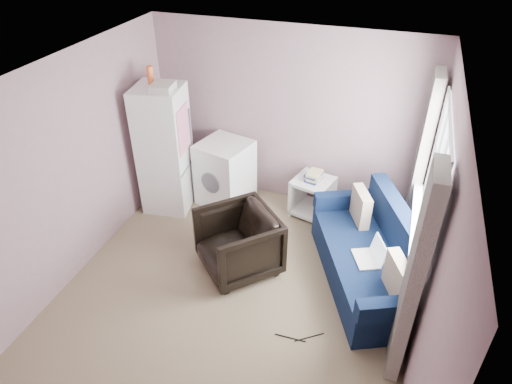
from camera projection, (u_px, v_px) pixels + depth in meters
room at (234, 202)px, 4.53m from camera, size 3.84×4.24×2.54m
armchair at (238, 240)px, 5.32m from camera, size 1.14×1.14×0.85m
fridge at (164, 149)px, 6.17m from camera, size 0.70×0.69×2.03m
washing_machine at (225, 172)px, 6.50m from camera, size 0.80×0.80×0.93m
side_table at (312, 194)px, 6.31m from camera, size 0.61×0.61×0.68m
sofa at (374, 259)px, 5.20m from camera, size 1.64×2.16×0.88m
window_dressing at (419, 208)px, 4.69m from camera, size 0.17×2.62×2.18m
floor_cables at (300, 338)px, 4.68m from camera, size 0.48×0.20×0.01m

